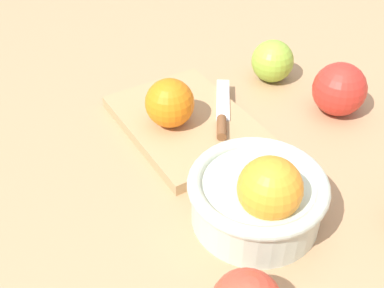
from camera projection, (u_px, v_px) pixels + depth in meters
name	position (u px, v px, depth m)	size (l,w,h in m)	color
ground_plane	(264.00, 150.00, 0.72)	(2.40, 2.40, 0.00)	tan
bowl	(259.00, 196.00, 0.59)	(0.17, 0.17, 0.11)	beige
cutting_board	(186.00, 123.00, 0.76)	(0.24, 0.17, 0.02)	tan
orange_on_board	(170.00, 103.00, 0.72)	(0.07, 0.07, 0.07)	orange
knife	(222.00, 115.00, 0.75)	(0.14, 0.10, 0.01)	silver
apple_front_center	(339.00, 89.00, 0.77)	(0.08, 0.08, 0.08)	red
apple_front_right	(272.00, 61.00, 0.84)	(0.07, 0.07, 0.07)	#8EB738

